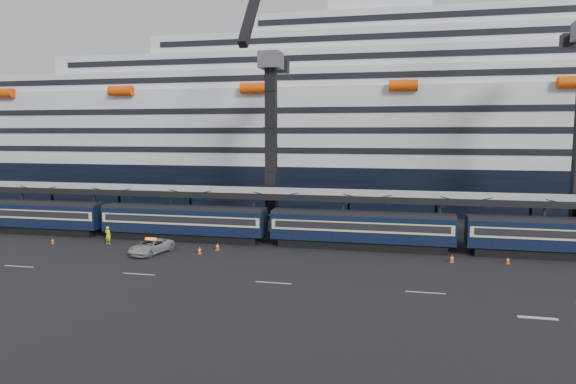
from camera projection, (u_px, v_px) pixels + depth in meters
The scene contains 13 objects.
ground at pixel (448, 280), 42.68m from camera, with size 260.00×260.00×0.00m, color black.
lane_markings at pixel (576, 307), 35.87m from camera, with size 111.00×4.27×0.02m.
train at pixel (394, 229), 53.12m from camera, with size 133.05×3.00×4.05m.
canopy at pixel (438, 197), 55.66m from camera, with size 130.00×6.25×5.53m.
cruise_ship at pixel (420, 132), 86.10m from camera, with size 214.09×28.84×34.00m.
crane_dark_near at pixel (270, 135), 63.61m from camera, with size 4.50×17.75×35.08m.
pickup_truck at pixel (151, 247), 51.83m from camera, with size 2.40×5.21×1.45m, color #9D9FA4.
worker at pixel (108, 235), 56.31m from camera, with size 0.71×0.47×1.95m, color #FAFF0D.
traffic_cone_a at pixel (53, 241), 56.47m from camera, with size 0.34×0.34×0.67m.
traffic_cone_b at pixel (200, 250), 51.72m from camera, with size 0.40×0.40×0.80m.
traffic_cone_c at pixel (218, 246), 53.25m from camera, with size 0.42×0.42×0.84m.
traffic_cone_d at pixel (508, 260), 47.82m from camera, with size 0.35×0.35×0.70m.
traffic_cone_e at pixel (452, 258), 48.34m from camera, with size 0.41×0.41×0.82m.
Camera 1 is at (-4.11, -43.45, 12.19)m, focal length 32.00 mm.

